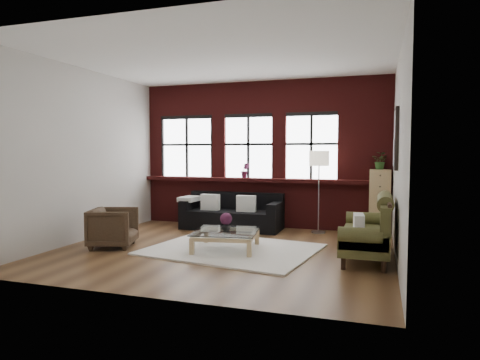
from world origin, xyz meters
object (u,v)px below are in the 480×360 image
(vintage_settee, at_px, (366,227))
(coffee_table, at_px, (226,241))
(dark_sofa, at_px, (232,211))
(armchair, at_px, (113,228))
(drawer_chest, at_px, (380,202))
(vase, at_px, (226,226))
(floor_lamp, at_px, (319,188))

(vintage_settee, relative_size, coffee_table, 1.73)
(dark_sofa, distance_m, armchair, 2.68)
(vintage_settee, height_order, drawer_chest, drawer_chest)
(vintage_settee, bearing_deg, armchair, -172.38)
(vintage_settee, relative_size, drawer_chest, 1.38)
(dark_sofa, xyz_separation_m, coffee_table, (0.58, -1.95, -0.22))
(coffee_table, bearing_deg, vase, -26.57)
(coffee_table, xyz_separation_m, vase, (0.00, -0.00, 0.25))
(vintage_settee, bearing_deg, dark_sofa, 148.28)
(armchair, xyz_separation_m, vase, (1.96, 0.35, 0.08))
(vintage_settee, distance_m, floor_lamp, 2.15)
(drawer_chest, bearing_deg, vase, -136.83)
(dark_sofa, height_order, vintage_settee, vintage_settee)
(vintage_settee, height_order, coffee_table, vintage_settee)
(vintage_settee, relative_size, floor_lamp, 0.99)
(dark_sofa, xyz_separation_m, armchair, (-1.38, -2.30, -0.04))
(armchair, bearing_deg, drawer_chest, -77.33)
(drawer_chest, xyz_separation_m, floor_lamp, (-1.19, -0.21, 0.26))
(floor_lamp, bearing_deg, drawer_chest, 9.98)
(vase, xyz_separation_m, floor_lamp, (1.25, 2.08, 0.49))
(drawer_chest, distance_m, floor_lamp, 1.23)
(vintage_settee, height_order, vase, vintage_settee)
(vase, xyz_separation_m, drawer_chest, (2.44, 2.29, 0.23))
(dark_sofa, distance_m, vintage_settee, 3.30)
(vintage_settee, xyz_separation_m, floor_lamp, (-0.98, 1.86, 0.43))
(dark_sofa, bearing_deg, vintage_settee, -31.72)
(drawer_chest, height_order, floor_lamp, floor_lamp)
(dark_sofa, distance_m, coffee_table, 2.05)
(coffee_table, distance_m, drawer_chest, 3.38)
(armchair, distance_m, drawer_chest, 5.14)
(dark_sofa, relative_size, coffee_table, 2.04)
(vintage_settee, relative_size, armchair, 2.40)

